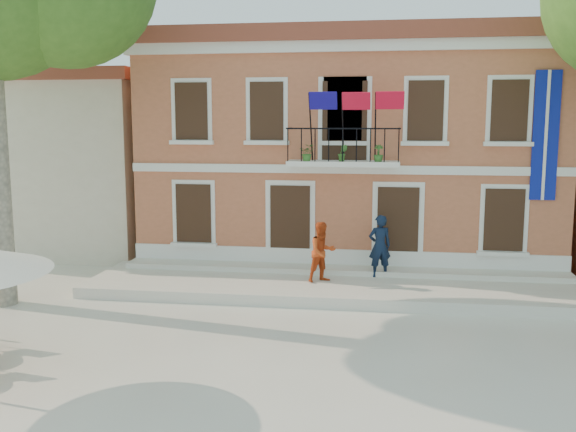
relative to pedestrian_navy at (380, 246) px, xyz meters
The scene contains 6 objects.
ground 6.15m from the pedestrian_navy, 120.80° to the right, with size 90.00×90.00×0.00m, color beige.
main_building 5.57m from the pedestrian_navy, 102.77° to the left, with size 13.50×9.59×7.50m.
neighbor_west 14.02m from the pedestrian_navy, 155.20° to the left, with size 9.40×9.40×6.40m.
terrace 1.70m from the pedestrian_navy, 144.30° to the right, with size 14.00×3.40×0.30m, color silver.
pedestrian_navy is the anchor object (origin of this frame).
pedestrian_orange 1.76m from the pedestrian_navy, 152.28° to the right, with size 0.81×0.63×1.67m, color #C24116.
Camera 1 is at (3.13, -12.90, 4.71)m, focal length 40.00 mm.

